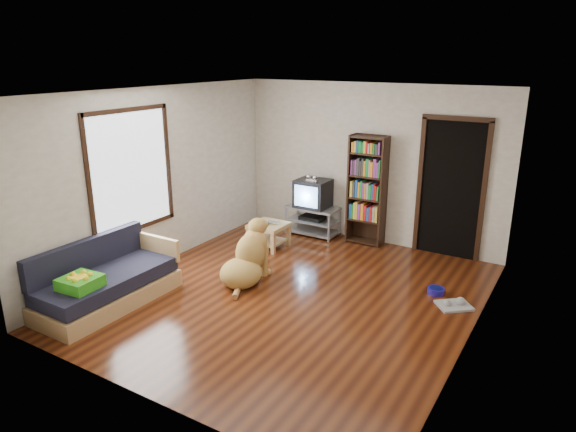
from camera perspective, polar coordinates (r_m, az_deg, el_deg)
The scene contains 18 objects.
ground at distance 6.82m, azimuth 0.27°, elevation -8.76°, with size 5.00×5.00×0.00m, color #56250E.
ceiling at distance 6.13m, azimuth 0.30°, elevation 13.60°, with size 5.00×5.00×0.00m, color white.
wall_back at distance 8.53m, azimuth 8.99°, elevation 5.70°, with size 4.50×4.50×0.00m, color beige.
wall_front at distance 4.51m, azimuth -16.35°, elevation -5.66°, with size 4.50×4.50×0.00m, color beige.
wall_left at distance 7.72m, azimuth -14.24°, elevation 4.12°, with size 5.00×5.00×0.00m, color beige.
wall_right at distance 5.59m, azimuth 20.48°, elevation -1.55°, with size 5.00×5.00×0.00m, color beige.
green_cushion at distance 6.48m, azimuth -22.08°, elevation -6.86°, with size 0.41×0.41×0.14m, color #399A1C.
laptop at distance 8.28m, azimuth -2.28°, elevation -0.82°, with size 0.34×0.22×0.03m, color #BDBDC1.
dog_bowl at distance 7.11m, azimuth 16.11°, elevation -7.98°, with size 0.22×0.22×0.08m, color navy.
grey_rag at distance 6.84m, azimuth 17.96°, elevation -9.45°, with size 0.40×0.32×0.03m, color #A9A9A9.
window at distance 7.33m, azimuth -17.02°, elevation 4.79°, with size 0.03×1.46×1.70m.
doorway at distance 8.15m, azimuth 17.67°, elevation 3.22°, with size 1.03×0.05×2.19m.
tv_stand at distance 8.95m, azimuth 2.74°, elevation -0.37°, with size 0.90×0.45×0.50m.
crt_tv at distance 8.83m, azimuth 2.85°, elevation 2.59°, with size 0.55×0.52×0.58m.
bookshelf at distance 8.44m, azimuth 8.80°, elevation 3.49°, with size 0.60×0.30×1.80m.
sofa at distance 6.91m, azimuth -19.49°, elevation -7.09°, with size 0.80×1.80×0.80m.
coffee_table at distance 8.35m, azimuth -2.15°, elevation -1.64°, with size 0.55×0.55×0.40m.
dog at distance 7.11m, azimuth -4.51°, elevation -4.80°, with size 0.59×1.09×0.89m.
Camera 1 is at (3.14, -5.24, 3.03)m, focal length 32.00 mm.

